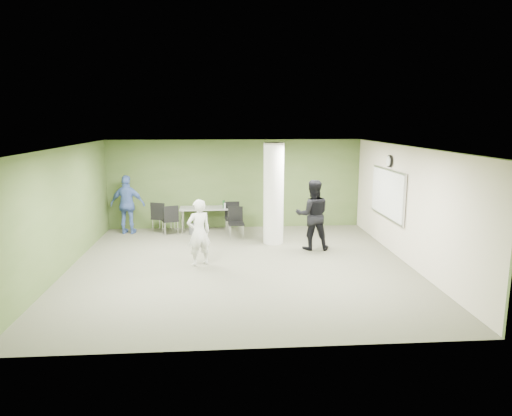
{
  "coord_description": "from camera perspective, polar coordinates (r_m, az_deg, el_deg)",
  "views": [
    {
      "loc": [
        -0.4,
        -10.35,
        3.4
      ],
      "look_at": [
        0.44,
        1.0,
        1.2
      ],
      "focal_mm": 32.0,
      "sensor_mm": 36.0,
      "label": 1
    }
  ],
  "objects": [
    {
      "name": "chair_back_left",
      "position": [
        14.08,
        -11.9,
        -0.89
      ],
      "size": [
        0.63,
        0.63,
        0.97
      ],
      "rotation": [
        0.0,
        0.0,
        2.74
      ],
      "color": "black",
      "rests_on": "floor"
    },
    {
      "name": "wall_left",
      "position": [
        11.14,
        -23.01,
        -0.27
      ],
      "size": [
        0.02,
        8.0,
        2.8
      ],
      "primitive_type": "cube",
      "color": "#455C2B",
      "rests_on": "floor"
    },
    {
      "name": "folding_table",
      "position": [
        14.16,
        -6.25,
        -0.14
      ],
      "size": [
        1.57,
        0.71,
        0.99
      ],
      "rotation": [
        0.0,
        0.0,
        0.02
      ],
      "color": "gray",
      "rests_on": "floor"
    },
    {
      "name": "wastebasket",
      "position": [
        13.91,
        -7.85,
        -2.65
      ],
      "size": [
        0.27,
        0.27,
        0.31
      ],
      "primitive_type": "cylinder",
      "color": "#4C4C4C",
      "rests_on": "floor"
    },
    {
      "name": "man_blue",
      "position": [
        14.27,
        -15.75,
        0.41
      ],
      "size": [
        1.09,
        0.57,
        1.78
      ],
      "primitive_type": "imported",
      "rotation": [
        0.0,
        0.0,
        3.01
      ],
      "color": "#4663AE",
      "rests_on": "floor"
    },
    {
      "name": "column",
      "position": [
        12.59,
        2.21,
        1.8
      ],
      "size": [
        0.56,
        0.56,
        2.8
      ],
      "primitive_type": "cylinder",
      "color": "silver",
      "rests_on": "floor"
    },
    {
      "name": "wall_clock",
      "position": [
        12.38,
        16.32,
        5.65
      ],
      "size": [
        0.06,
        0.32,
        0.32
      ],
      "color": "black",
      "rests_on": "wall_right_cream"
    },
    {
      "name": "chair_back_right",
      "position": [
        13.83,
        -10.64,
        -1.21
      ],
      "size": [
        0.58,
        0.58,
        0.91
      ],
      "rotation": [
        0.0,
        0.0,
        3.48
      ],
      "color": "black",
      "rests_on": "floor"
    },
    {
      "name": "chair_table_right",
      "position": [
        13.32,
        -2.54,
        -1.52
      ],
      "size": [
        0.48,
        0.48,
        0.9
      ],
      "rotation": [
        0.0,
        0.0,
        0.06
      ],
      "color": "black",
      "rests_on": "floor"
    },
    {
      "name": "woman_white",
      "position": [
        10.83,
        -7.15,
        -3.06
      ],
      "size": [
        0.68,
        0.59,
        1.59
      ],
      "primitive_type": "imported",
      "rotation": [
        0.0,
        0.0,
        3.57
      ],
      "color": "silver",
      "rests_on": "floor"
    },
    {
      "name": "ceiling",
      "position": [
        10.37,
        -2.03,
        7.63
      ],
      "size": [
        8.0,
        8.0,
        0.0
      ],
      "primitive_type": "plane",
      "rotation": [
        3.14,
        0.0,
        0.0
      ],
      "color": "white",
      "rests_on": "wall_back"
    },
    {
      "name": "man_black",
      "position": [
        12.14,
        7.09,
        -0.85
      ],
      "size": [
        0.94,
        0.75,
        1.87
      ],
      "primitive_type": "imported",
      "rotation": [
        0.0,
        0.0,
        3.09
      ],
      "color": "black",
      "rests_on": "floor"
    },
    {
      "name": "whiteboard",
      "position": [
        12.48,
        16.1,
        1.76
      ],
      "size": [
        0.05,
        2.3,
        1.3
      ],
      "color": "silver",
      "rests_on": "wall_right_cream"
    },
    {
      "name": "chair_table_left",
      "position": [
        13.91,
        -2.96,
        -0.88
      ],
      "size": [
        0.5,
        0.5,
        0.94
      ],
      "rotation": [
        0.0,
        0.0,
        0.07
      ],
      "color": "black",
      "rests_on": "floor"
    },
    {
      "name": "wall_right_cream",
      "position": [
        11.42,
        18.5,
        0.29
      ],
      "size": [
        0.02,
        8.0,
        2.8
      ],
      "primitive_type": "cube",
      "color": "beige",
      "rests_on": "floor"
    },
    {
      "name": "wall_back",
      "position": [
        14.49,
        -2.61,
        3.01
      ],
      "size": [
        8.0,
        2.8,
        0.02
      ],
      "primitive_type": "cube",
      "rotation": [
        1.57,
        0.0,
        0.0
      ],
      "color": "#455C2B",
      "rests_on": "floor"
    },
    {
      "name": "floor",
      "position": [
        10.9,
        -1.93,
        -7.23
      ],
      "size": [
        8.0,
        8.0,
        0.0
      ],
      "primitive_type": "plane",
      "color": "#4E4E3D",
      "rests_on": "ground"
    }
  ]
}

